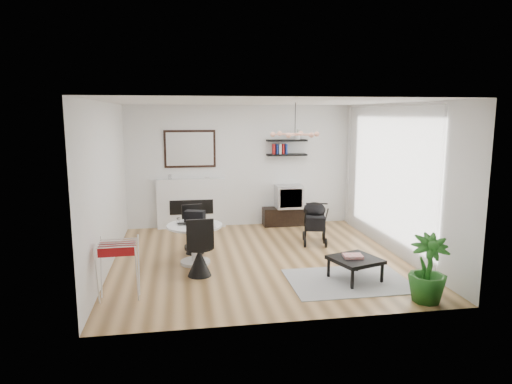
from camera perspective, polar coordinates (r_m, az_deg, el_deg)
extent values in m
plane|color=brown|center=(8.09, 0.34, -8.29)|extent=(5.00, 5.00, 0.00)
plane|color=white|center=(7.70, 0.36, 11.19)|extent=(5.00, 5.00, 0.00)
plane|color=white|center=(10.23, -2.03, 3.26)|extent=(5.00, 0.00, 5.00)
plane|color=white|center=(7.76, -18.15, 0.69)|extent=(0.00, 5.00, 5.00)
plane|color=white|center=(8.56, 17.08, 1.56)|extent=(0.00, 5.00, 5.00)
cube|color=white|center=(8.70, 15.91, 1.73)|extent=(0.04, 3.60, 2.60)
cube|color=white|center=(10.19, -8.09, -1.41)|extent=(1.50, 0.15, 1.10)
cube|color=black|center=(10.15, -8.07, -1.86)|extent=(0.95, 0.06, 0.32)
cube|color=black|center=(10.10, -8.26, 5.36)|extent=(1.12, 0.03, 0.82)
cube|color=white|center=(10.08, -8.26, 5.35)|extent=(1.02, 0.01, 0.72)
cube|color=black|center=(10.27, 3.86, 4.67)|extent=(0.90, 0.25, 0.04)
cube|color=black|center=(10.24, 3.88, 6.45)|extent=(0.90, 0.25, 0.04)
cube|color=black|center=(10.42, 3.86, -3.05)|extent=(1.08, 0.38, 0.41)
cube|color=silver|center=(10.33, 4.09, -0.54)|extent=(0.59, 0.52, 0.52)
cube|color=black|center=(10.09, 4.43, -0.80)|extent=(0.50, 0.01, 0.41)
cylinder|color=white|center=(7.89, -7.58, -8.67)|extent=(0.50, 0.50, 0.05)
cylinder|color=white|center=(7.79, -7.64, -6.42)|extent=(0.13, 0.13, 0.59)
cylinder|color=white|center=(7.71, -7.69, -4.19)|extent=(0.93, 0.93, 0.04)
imported|color=black|center=(7.69, -8.51, -4.02)|extent=(0.34, 0.23, 0.03)
cube|color=black|center=(7.86, -7.64, -3.04)|extent=(0.37, 0.29, 0.20)
cube|color=silver|center=(7.59, -6.49, -4.20)|extent=(0.38, 0.32, 0.01)
cylinder|color=white|center=(7.80, -9.68, -3.56)|extent=(0.06, 0.06, 0.10)
cylinder|color=black|center=(8.34, -7.70, -4.80)|extent=(0.42, 0.42, 0.05)
cone|color=black|center=(8.40, -7.66, -6.29)|extent=(0.34, 0.34, 0.40)
cube|color=black|center=(8.46, -7.99, -2.94)|extent=(0.38, 0.10, 0.42)
cylinder|color=black|center=(7.19, -7.13, -6.84)|extent=(0.45, 0.45, 0.05)
cone|color=black|center=(7.26, -7.09, -8.71)|extent=(0.37, 0.37, 0.43)
cube|color=black|center=(6.92, -7.00, -5.28)|extent=(0.41, 0.07, 0.46)
cube|color=maroon|center=(6.45, -16.93, -6.74)|extent=(0.48, 0.28, 0.13)
cube|color=black|center=(8.95, 7.38, -3.70)|extent=(0.47, 0.61, 0.25)
ellipsoid|color=black|center=(9.07, 7.33, -2.24)|extent=(0.44, 0.44, 0.31)
cylinder|color=black|center=(8.53, 7.60, -1.45)|extent=(0.40, 0.11, 0.03)
torus|color=black|center=(9.27, 5.98, -5.46)|extent=(0.09, 0.20, 0.19)
torus|color=black|center=(9.30, 8.45, -5.47)|extent=(0.09, 0.20, 0.19)
torus|color=black|center=(8.79, 6.14, -6.33)|extent=(0.09, 0.20, 0.19)
torus|color=black|center=(8.82, 8.75, -6.33)|extent=(0.09, 0.20, 0.19)
cube|color=gray|center=(7.19, 11.45, -10.82)|extent=(1.80, 1.30, 0.01)
cube|color=black|center=(7.15, 12.30, -8.27)|extent=(0.83, 0.83, 0.06)
cube|color=black|center=(6.83, 11.95, -10.64)|extent=(0.04, 0.04, 0.28)
cube|color=black|center=(7.19, 15.47, -9.74)|extent=(0.04, 0.04, 0.28)
cube|color=black|center=(7.24, 9.06, -9.34)|extent=(0.04, 0.04, 0.28)
cube|color=black|center=(7.58, 12.52, -8.58)|extent=(0.04, 0.04, 0.28)
cube|color=red|center=(7.15, 12.02, -7.84)|extent=(0.31, 0.25, 0.04)
imported|color=#205D1A|center=(6.60, 20.71, -8.97)|extent=(0.60, 0.60, 0.92)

